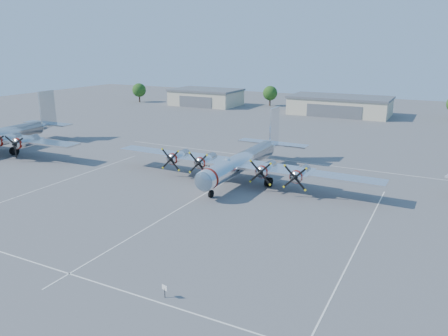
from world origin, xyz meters
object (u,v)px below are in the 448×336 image
at_px(main_bomber_b29, 243,178).
at_px(info_placard, 165,289).
at_px(tree_west, 270,93).
at_px(hangar_west, 206,97).
at_px(hangar_center, 340,105).
at_px(bomber_west, 5,151).
at_px(tree_far_west, 139,90).

distance_m(main_bomber_b29, info_placard, 33.90).
bearing_deg(tree_west, hangar_west, -158.11).
height_order(tree_west, info_placard, tree_west).
bearing_deg(info_placard, hangar_west, 132.39).
height_order(hangar_west, hangar_center, same).
xyz_separation_m(hangar_west, tree_west, (20.00, 8.04, 1.51)).
bearing_deg(hangar_west, bomber_west, -91.71).
relative_size(hangar_west, hangar_center, 0.79).
xyz_separation_m(tree_west, info_placard, (34.91, -111.20, -3.43)).
distance_m(bomber_west, info_placard, 63.65).
relative_size(tree_far_west, info_placard, 5.87).
height_order(tree_far_west, main_bomber_b29, tree_far_west).
bearing_deg(hangar_west, tree_far_west, -170.99).
height_order(hangar_west, tree_west, tree_west).
xyz_separation_m(hangar_center, info_placard, (9.91, -103.16, -1.92)).
bearing_deg(info_placard, tree_far_west, 143.22).
height_order(hangar_west, main_bomber_b29, hangar_west).
distance_m(tree_far_west, info_placard, 127.42).
distance_m(hangar_west, main_bomber_b29, 84.41).
relative_size(hangar_center, tree_west, 4.31).
height_order(hangar_center, main_bomber_b29, hangar_center).
bearing_deg(hangar_center, main_bomber_b29, -88.66).
relative_size(tree_west, bomber_west, 0.17).
distance_m(main_bomber_b29, bomber_west, 49.12).
distance_m(hangar_west, info_placard, 116.88).
distance_m(hangar_center, bomber_west, 88.79).
xyz_separation_m(tree_west, bomber_west, (-22.24, -83.16, -4.22)).
xyz_separation_m(hangar_west, info_placard, (54.91, -103.16, -1.92)).
xyz_separation_m(hangar_center, tree_far_west, (-70.00, -3.96, 1.51)).
relative_size(hangar_center, info_placard, 25.29).
bearing_deg(main_bomber_b29, tree_west, 109.53).
relative_size(main_bomber_b29, info_placard, 37.58).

